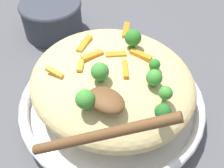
{
  "coord_description": "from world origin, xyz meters",
  "views": [
    {
      "loc": [
        -0.21,
        0.25,
        0.42
      ],
      "look_at": [
        0.0,
        0.0,
        0.07
      ],
      "focal_mm": 45.81,
      "sensor_mm": 36.0,
      "label": 1
    }
  ],
  "objects": [
    {
      "name": "ground_plane",
      "position": [
        0.0,
        0.0,
        0.0
      ],
      "size": [
        2.4,
        2.4,
        0.0
      ],
      "primitive_type": "plane",
      "color": "#4C4C51"
    },
    {
      "name": "serving_bowl",
      "position": [
        0.0,
        0.0,
        0.02
      ],
      "size": [
        0.33,
        0.33,
        0.04
      ],
      "color": "silver",
      "rests_on": "ground_plane"
    },
    {
      "name": "pasta_mound",
      "position": [
        0.0,
        0.0,
        0.08
      ],
      "size": [
        0.28,
        0.26,
        0.09
      ],
      "primitive_type": "ellipsoid",
      "color": "#D1BA7A",
      "rests_on": "serving_bowl"
    },
    {
      "name": "carrot_piece_0",
      "position": [
        0.03,
        0.01,
        0.12
      ],
      "size": [
        0.02,
        0.04,
        0.01
      ],
      "primitive_type": "cube",
      "rotation": [
        0.0,
        0.0,
        4.37
      ],
      "color": "orange",
      "rests_on": "pasta_mound"
    },
    {
      "name": "carrot_piece_1",
      "position": [
        -0.04,
        0.06,
        0.12
      ],
      "size": [
        0.03,
        0.02,
        0.01
      ],
      "primitive_type": "cube",
      "rotation": [
        0.0,
        0.0,
        2.65
      ],
      "color": "orange",
      "rests_on": "pasta_mound"
    },
    {
      "name": "carrot_piece_2",
      "position": [
        0.04,
        -0.09,
        0.12
      ],
      "size": [
        0.03,
        0.04,
        0.01
      ],
      "primitive_type": "cube",
      "rotation": [
        0.0,
        0.0,
        2.13
      ],
      "color": "orange",
      "rests_on": "pasta_mound"
    },
    {
      "name": "carrot_piece_3",
      "position": [
        0.01,
        -0.02,
        0.12
      ],
      "size": [
        0.03,
        0.03,
        0.01
      ],
      "primitive_type": "cube",
      "rotation": [
        0.0,
        0.0,
        3.94
      ],
      "color": "orange",
      "rests_on": "pasta_mound"
    },
    {
      "name": "carrot_piece_4",
      "position": [
        0.06,
        0.07,
        0.12
      ],
      "size": [
        0.03,
        0.01,
        0.01
      ],
      "primitive_type": "cube",
      "rotation": [
        0.0,
        0.0,
        3.22
      ],
      "color": "orange",
      "rests_on": "pasta_mound"
    },
    {
      "name": "carrot_piece_5",
      "position": [
        0.07,
        -0.01,
        0.12
      ],
      "size": [
        0.02,
        0.04,
        0.01
      ],
      "primitive_type": "cube",
      "rotation": [
        0.0,
        0.0,
        5.04
      ],
      "color": "orange",
      "rests_on": "pasta_mound"
    },
    {
      "name": "carrot_piece_6",
      "position": [
        -0.03,
        -0.0,
        0.12
      ],
      "size": [
        0.03,
        0.03,
        0.01
      ],
      "primitive_type": "cube",
      "rotation": [
        0.0,
        0.0,
        5.44
      ],
      "color": "orange",
      "rests_on": "pasta_mound"
    },
    {
      "name": "carrot_piece_7",
      "position": [
        0.03,
        0.04,
        0.12
      ],
      "size": [
        0.02,
        0.03,
        0.01
      ],
      "primitive_type": "cube",
      "rotation": [
        0.0,
        0.0,
        5.32
      ],
      "color": "orange",
      "rests_on": "pasta_mound"
    },
    {
      "name": "carrot_piece_8",
      "position": [
        -0.02,
        -0.04,
        0.12
      ],
      "size": [
        0.04,
        0.01,
        0.01
      ],
      "primitive_type": "cube",
      "rotation": [
        0.0,
        0.0,
        0.12
      ],
      "color": "orange",
      "rests_on": "pasta_mound"
    },
    {
      "name": "broccoli_floret_0",
      "position": [
        -0.03,
        0.09,
        0.13
      ],
      "size": [
        0.03,
        0.03,
        0.03
      ],
      "color": "#377928",
      "rests_on": "pasta_mound"
    },
    {
      "name": "broccoli_floret_1",
      "position": [
        -0.07,
        -0.01,
        0.13
      ],
      "size": [
        0.02,
        0.02,
        0.03
      ],
      "color": "#377928",
      "rests_on": "pasta_mound"
    },
    {
      "name": "broccoli_floret_2",
      "position": [
        0.0,
        -0.05,
        0.14
      ],
      "size": [
        0.03,
        0.03,
        0.03
      ],
      "color": "#296820",
      "rests_on": "pasta_mound"
    },
    {
      "name": "broccoli_floret_3",
      "position": [
        -0.1,
        0.01,
        0.13
      ],
      "size": [
        0.02,
        0.02,
        0.03
      ],
      "color": "#377928",
      "rests_on": "pasta_mound"
    },
    {
      "name": "broccoli_floret_4",
      "position": [
        -0.12,
        0.04,
        0.13
      ],
      "size": [
        0.02,
        0.02,
        0.03
      ],
      "color": "#205B1C",
      "rests_on": "pasta_mound"
    },
    {
      "name": "broccoli_floret_5",
      "position": [
        -0.06,
        -0.03,
        0.13
      ],
      "size": [
        0.02,
        0.02,
        0.02
      ],
      "color": "#296820",
      "rests_on": "pasta_mound"
    },
    {
      "name": "broccoli_floret_6",
      "position": [
        -0.01,
        0.04,
        0.14
      ],
      "size": [
        0.03,
        0.03,
        0.03
      ],
      "color": "#377928",
      "rests_on": "pasta_mound"
    },
    {
      "name": "serving_spoon",
      "position": [
        -0.06,
        0.09,
        0.14
      ],
      "size": [
        0.14,
        0.14,
        0.09
      ],
      "color": "brown",
      "rests_on": "pasta_mound"
    },
    {
      "name": "companion_bowl",
      "position": [
        0.27,
        -0.1,
        0.04
      ],
      "size": [
        0.14,
        0.14,
        0.08
      ],
      "color": "#333842",
      "rests_on": "ground_plane"
    }
  ]
}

